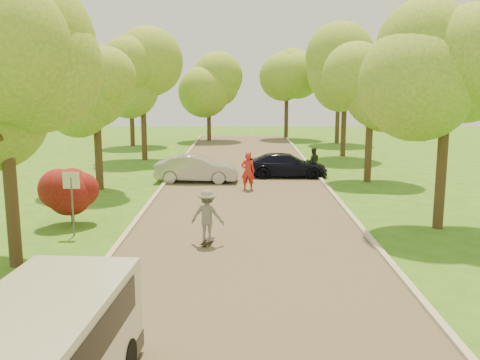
{
  "coord_description": "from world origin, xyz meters",
  "views": [
    {
      "loc": [
        -0.19,
        -13.35,
        5.07
      ],
      "look_at": [
        -0.22,
        7.37,
        1.3
      ],
      "focal_mm": 40.0,
      "sensor_mm": 36.0,
      "label": 1
    }
  ],
  "objects_px": {
    "dark_sedan": "(286,165)",
    "skateboarder": "(207,215)",
    "silver_sedan": "(197,169)",
    "person_striped": "(248,171)",
    "street_sign": "(72,190)",
    "longboard": "(208,241)",
    "person_olive": "(313,162)"
  },
  "relations": [
    {
      "from": "silver_sedan",
      "to": "dark_sedan",
      "type": "distance_m",
      "value": 5.0
    },
    {
      "from": "silver_sedan",
      "to": "person_striped",
      "type": "relative_size",
      "value": 2.36
    },
    {
      "from": "skateboarder",
      "to": "person_striped",
      "type": "bearing_deg",
      "value": -86.06
    },
    {
      "from": "skateboarder",
      "to": "street_sign",
      "type": "bearing_deg",
      "value": 1.32
    },
    {
      "from": "dark_sedan",
      "to": "skateboarder",
      "type": "xyz_separation_m",
      "value": [
        -3.54,
        -12.42,
        0.3
      ]
    },
    {
      "from": "skateboarder",
      "to": "person_olive",
      "type": "distance_m",
      "value": 13.69
    },
    {
      "from": "street_sign",
      "to": "dark_sedan",
      "type": "xyz_separation_m",
      "value": [
        8.1,
        11.48,
        -0.92
      ]
    },
    {
      "from": "person_olive",
      "to": "dark_sedan",
      "type": "bearing_deg",
      "value": 9.84
    },
    {
      "from": "dark_sedan",
      "to": "person_striped",
      "type": "distance_m",
      "value": 4.22
    },
    {
      "from": "silver_sedan",
      "to": "longboard",
      "type": "height_order",
      "value": "silver_sedan"
    },
    {
      "from": "silver_sedan",
      "to": "street_sign",
      "type": "bearing_deg",
      "value": 165.37
    },
    {
      "from": "street_sign",
      "to": "person_olive",
      "type": "relative_size",
      "value": 1.36
    },
    {
      "from": "street_sign",
      "to": "longboard",
      "type": "relative_size",
      "value": 2.45
    },
    {
      "from": "dark_sedan",
      "to": "person_striped",
      "type": "xyz_separation_m",
      "value": [
        -2.15,
        -3.63,
        0.26
      ]
    },
    {
      "from": "longboard",
      "to": "person_olive",
      "type": "height_order",
      "value": "person_olive"
    },
    {
      "from": "dark_sedan",
      "to": "skateboarder",
      "type": "distance_m",
      "value": 12.92
    },
    {
      "from": "longboard",
      "to": "person_striped",
      "type": "xyz_separation_m",
      "value": [
        1.4,
        8.79,
        0.81
      ]
    },
    {
      "from": "street_sign",
      "to": "skateboarder",
      "type": "bearing_deg",
      "value": -11.65
    },
    {
      "from": "dark_sedan",
      "to": "longboard",
      "type": "relative_size",
      "value": 5.02
    },
    {
      "from": "skateboarder",
      "to": "person_olive",
      "type": "xyz_separation_m",
      "value": [
        5.04,
        12.73,
        -0.15
      ]
    },
    {
      "from": "person_olive",
      "to": "skateboarder",
      "type": "bearing_deg",
      "value": 66.42
    },
    {
      "from": "longboard",
      "to": "skateboarder",
      "type": "bearing_deg",
      "value": -50.47
    },
    {
      "from": "street_sign",
      "to": "skateboarder",
      "type": "height_order",
      "value": "street_sign"
    },
    {
      "from": "longboard",
      "to": "person_olive",
      "type": "distance_m",
      "value": 13.71
    },
    {
      "from": "skateboarder",
      "to": "person_striped",
      "type": "height_order",
      "value": "person_striped"
    },
    {
      "from": "dark_sedan",
      "to": "person_striped",
      "type": "relative_size",
      "value": 2.47
    },
    {
      "from": "dark_sedan",
      "to": "silver_sedan",
      "type": "bearing_deg",
      "value": 109.14
    },
    {
      "from": "longboard",
      "to": "skateboarder",
      "type": "distance_m",
      "value": 0.85
    },
    {
      "from": "person_striped",
      "to": "person_olive",
      "type": "bearing_deg",
      "value": -125.81
    },
    {
      "from": "silver_sedan",
      "to": "person_olive",
      "type": "xyz_separation_m",
      "value": [
        6.27,
        1.83,
        0.1
      ]
    },
    {
      "from": "dark_sedan",
      "to": "person_olive",
      "type": "relative_size",
      "value": 2.8
    },
    {
      "from": "person_olive",
      "to": "person_striped",
      "type": "bearing_deg",
      "value": 45.27
    }
  ]
}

